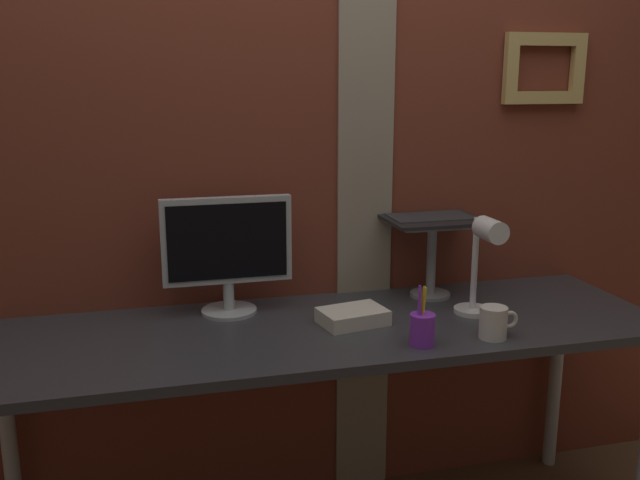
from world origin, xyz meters
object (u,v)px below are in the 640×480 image
(desk_lamp, at_px, (483,256))
(monitor, at_px, (227,247))
(pen_cup, at_px, (422,329))
(laptop, at_px, (425,200))
(coffee_mug, at_px, (494,322))

(desk_lamp, bearing_deg, monitor, 161.71)
(desk_lamp, height_order, pen_cup, desk_lamp)
(laptop, height_order, pen_cup, laptop)
(laptop, bearing_deg, pen_cup, -112.51)
(monitor, bearing_deg, desk_lamp, -18.29)
(laptop, xyz_separation_m, pen_cup, (-0.21, -0.50, -0.28))
(desk_lamp, bearing_deg, laptop, 100.53)
(desk_lamp, relative_size, coffee_mug, 2.75)
(monitor, distance_m, coffee_mug, 0.86)
(laptop, bearing_deg, desk_lamp, -79.47)
(monitor, xyz_separation_m, laptop, (0.71, 0.08, 0.11))
(laptop, distance_m, desk_lamp, 0.36)
(monitor, height_order, pen_cup, monitor)
(desk_lamp, distance_m, pen_cup, 0.35)
(pen_cup, bearing_deg, coffee_mug, -0.03)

